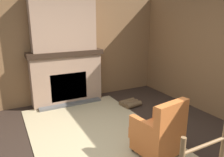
% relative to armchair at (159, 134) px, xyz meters
% --- Properties ---
extents(ground_plane, '(14.00, 14.00, 0.00)m').
position_rel_armchair_xyz_m(ground_plane, '(-0.39, -0.59, -0.35)').
color(ground_plane, '#2D2119').
extents(wood_panel_wall_left, '(0.06, 5.68, 2.55)m').
position_rel_armchair_xyz_m(wood_panel_wall_left, '(-2.96, -0.59, 0.92)').
color(wood_panel_wall_left, brown).
rests_on(wood_panel_wall_left, ground).
extents(fireplace_hearth, '(0.57, 1.76, 1.28)m').
position_rel_armchair_xyz_m(fireplace_hearth, '(-2.74, -0.59, 0.29)').
color(fireplace_hearth, '#9E7A60').
rests_on(fireplace_hearth, ground).
extents(chimney_breast, '(0.32, 1.46, 1.24)m').
position_rel_armchair_xyz_m(chimney_breast, '(-2.75, -0.59, 1.55)').
color(chimney_breast, '#9E7A60').
rests_on(chimney_breast, fireplace_hearth).
extents(area_rug, '(4.10, 2.20, 0.01)m').
position_rel_armchair_xyz_m(area_rug, '(-0.61, -0.59, -0.34)').
color(area_rug, tan).
rests_on(area_rug, ground).
extents(armchair, '(0.70, 0.69, 0.93)m').
position_rel_armchair_xyz_m(armchair, '(0.00, 0.00, 0.00)').
color(armchair, '#C6662D').
rests_on(armchair, ground).
extents(firewood_stack, '(0.43, 0.46, 0.12)m').
position_rel_armchair_xyz_m(firewood_stack, '(-1.84, 0.66, -0.29)').
color(firewood_stack, brown).
rests_on(firewood_stack, ground).
extents(oil_lamp_vase, '(0.10, 0.10, 0.29)m').
position_rel_armchair_xyz_m(oil_lamp_vase, '(-2.79, -1.17, 1.04)').
color(oil_lamp_vase, '#47708E').
rests_on(oil_lamp_vase, fireplace_hearth).
extents(storage_case, '(0.15, 0.24, 0.12)m').
position_rel_armchair_xyz_m(storage_case, '(-2.79, -0.07, 0.99)').
color(storage_case, brown).
rests_on(storage_case, fireplace_hearth).
extents(decorative_plate_on_mantel, '(0.07, 0.25, 0.25)m').
position_rel_armchair_xyz_m(decorative_plate_on_mantel, '(-2.81, -0.67, 1.06)').
color(decorative_plate_on_mantel, red).
rests_on(decorative_plate_on_mantel, fireplace_hearth).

